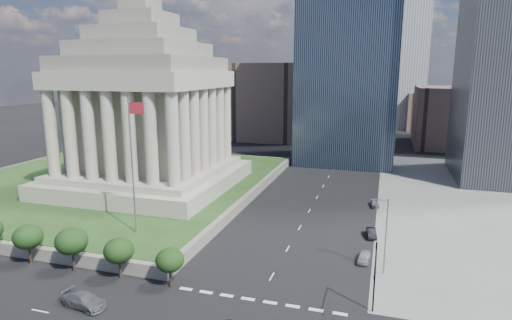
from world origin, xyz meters
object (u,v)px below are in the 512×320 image
at_px(parked_sedan_near, 364,257).
at_px(suv_grey, 84,300).
at_px(parked_sedan_mid, 371,233).
at_px(flagpole, 133,159).
at_px(street_lamp_north, 385,232).
at_px(parked_sedan_far, 375,203).
at_px(traffic_signal_ne, 375,274).
at_px(war_memorial, 145,91).

bearing_deg(parked_sedan_near, suv_grey, -139.44).
height_order(parked_sedan_near, parked_sedan_mid, same).
distance_m(flagpole, street_lamp_north, 35.95).
xyz_separation_m(suv_grey, parked_sedan_near, (28.84, 20.74, -0.16)).
xyz_separation_m(parked_sedan_near, parked_sedan_far, (0.63, 25.27, -0.02)).
distance_m(suv_grey, parked_sedan_far, 54.64).
bearing_deg(traffic_signal_ne, parked_sedan_near, 96.53).
bearing_deg(flagpole, street_lamp_north, 1.63).
relative_size(flagpole, street_lamp_north, 2.00).
height_order(war_memorial, flagpole, war_memorial).
distance_m(war_memorial, flagpole, 28.16).
bearing_deg(street_lamp_north, parked_sedan_near, 130.13).
relative_size(war_memorial, street_lamp_north, 3.90).
distance_m(parked_sedan_near, parked_sedan_mid, 9.41).
bearing_deg(parked_sedan_far, traffic_signal_ne, -96.29).
bearing_deg(traffic_signal_ne, suv_grey, -167.91).
xyz_separation_m(flagpole, street_lamp_north, (35.16, 1.00, -7.45)).
relative_size(war_memorial, suv_grey, 7.09).
distance_m(suv_grey, parked_sedan_near, 35.53).
height_order(street_lamp_north, parked_sedan_mid, street_lamp_north).
relative_size(street_lamp_north, parked_sedan_near, 2.67).
height_order(flagpole, parked_sedan_mid, flagpole).
xyz_separation_m(traffic_signal_ne, parked_sedan_far, (-1.00, 39.49, -4.64)).
bearing_deg(flagpole, parked_sedan_mid, 21.77).
relative_size(suv_grey, parked_sedan_far, 1.53).
bearing_deg(war_memorial, traffic_signal_ne, -36.42).
height_order(street_lamp_north, parked_sedan_near, street_lamp_north).
relative_size(traffic_signal_ne, parked_sedan_mid, 2.06).
bearing_deg(war_memorial, street_lamp_north, -25.92).
distance_m(parked_sedan_near, parked_sedan_far, 25.28).
bearing_deg(traffic_signal_ne, parked_sedan_far, 91.45).
bearing_deg(parked_sedan_near, parked_sedan_far, 93.40).
bearing_deg(suv_grey, war_memorial, 31.12).
bearing_deg(parked_sedan_near, war_memorial, 160.71).
height_order(parked_sedan_near, parked_sedan_far, parked_sedan_near).
bearing_deg(parked_sedan_near, flagpole, -168.35).
bearing_deg(suv_grey, parked_sedan_far, -22.96).
xyz_separation_m(street_lamp_north, parked_sedan_far, (-1.83, 28.18, -5.05)).
relative_size(war_memorial, parked_sedan_mid, 10.05).
relative_size(flagpole, suv_grey, 3.64).
bearing_deg(flagpole, suv_grey, -77.08).
bearing_deg(flagpole, parked_sedan_far, 41.21).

